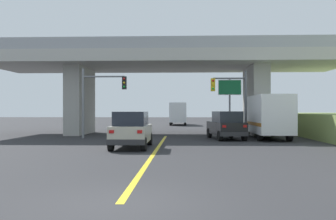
% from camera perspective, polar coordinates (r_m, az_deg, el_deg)
% --- Properties ---
extents(ground, '(160.00, 160.00, 0.00)m').
position_cam_1_polar(ground, '(32.58, -0.14, -3.73)').
color(ground, '#2B2B2D').
extents(overpass_bridge, '(30.57, 9.13, 7.71)m').
position_cam_1_polar(overpass_bridge, '(32.70, -0.14, 6.03)').
color(overpass_bridge, '#B7B5AD').
rests_on(overpass_bridge, ground).
extents(lane_divider_stripe, '(0.20, 21.85, 0.01)m').
position_cam_1_polar(lane_divider_stripe, '(19.30, -1.88, -6.26)').
color(lane_divider_stripe, yellow).
rests_on(lane_divider_stripe, ground).
extents(suv_lead, '(1.94, 4.58, 2.02)m').
position_cam_1_polar(suv_lead, '(20.72, -5.60, -3.04)').
color(suv_lead, '#B7B29E').
rests_on(suv_lead, ground).
extents(suv_crossing, '(2.57, 4.58, 2.02)m').
position_cam_1_polar(suv_crossing, '(27.08, 8.93, -2.34)').
color(suv_crossing, black).
rests_on(suv_crossing, ground).
extents(box_truck, '(2.33, 7.33, 3.16)m').
position_cam_1_polar(box_truck, '(28.24, 15.04, -0.93)').
color(box_truck, silver).
rests_on(box_truck, ground).
extents(traffic_signal_nearside, '(2.70, 0.36, 5.05)m').
position_cam_1_polar(traffic_signal_nearside, '(28.21, 10.00, 2.27)').
color(traffic_signal_nearside, '#56595E').
rests_on(traffic_signal_nearside, ground).
extents(traffic_signal_farside, '(3.36, 0.36, 5.22)m').
position_cam_1_polar(traffic_signal_farside, '(28.27, -10.62, 2.53)').
color(traffic_signal_farside, slate).
rests_on(traffic_signal_farside, ground).
extents(highway_sign, '(1.82, 0.17, 4.66)m').
position_cam_1_polar(highway_sign, '(29.60, 9.45, 2.61)').
color(highway_sign, slate).
rests_on(highway_sign, ground).
extents(semi_truck_distant, '(2.33, 7.08, 3.15)m').
position_cam_1_polar(semi_truck_distant, '(53.06, 1.56, -0.53)').
color(semi_truck_distant, silver).
rests_on(semi_truck_distant, ground).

